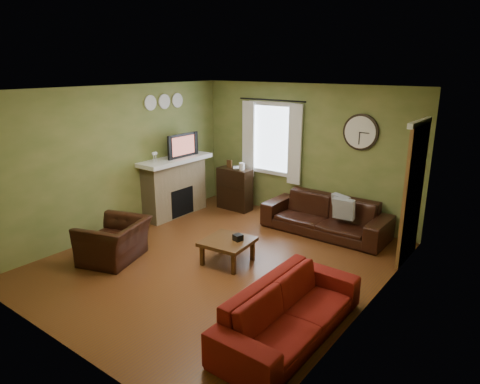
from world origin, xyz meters
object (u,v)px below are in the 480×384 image
Objects in this scene: bookshelf at (235,189)px; sofa_red at (290,311)px; armchair at (114,241)px; sofa_brown at (325,216)px; coffee_table at (228,251)px.

bookshelf is 4.44m from sofa_red.
bookshelf is 3.07m from armchair.
sofa_red is at bearing -44.34° from bookshelf.
sofa_red is (1.05, -3.02, -0.02)m from sofa_brown.
coffee_table is (-0.65, -2.00, -0.14)m from sofa_brown.
armchair is 1.39× the size of coffee_table.
sofa_red reaches higher than coffee_table.
sofa_brown is 3.20m from sofa_red.
bookshelf reaches higher than sofa_red.
armchair is (-3.17, 0.04, 0.01)m from sofa_red.
sofa_brown is 2.31× the size of armchair.
bookshelf is at bearing 161.43° from armchair.
coffee_table is (-1.70, 1.02, -0.12)m from sofa_red.
bookshelf is 2.57m from coffee_table.
bookshelf reaches higher than sofa_brown.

